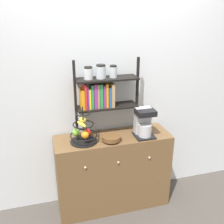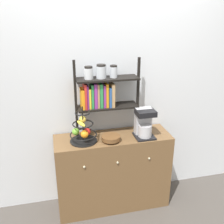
% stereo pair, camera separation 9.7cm
% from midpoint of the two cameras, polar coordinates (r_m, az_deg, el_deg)
% --- Properties ---
extents(ground_plane, '(12.00, 12.00, 0.00)m').
position_cam_midpoint_polar(ground_plane, '(3.08, 2.06, -21.46)').
color(ground_plane, '#47423D').
extents(wall_back, '(7.00, 0.05, 2.60)m').
position_cam_midpoint_polar(wall_back, '(2.80, 0.03, 4.88)').
color(wall_back, silver).
rests_on(wall_back, ground_plane).
extents(sideboard, '(1.22, 0.41, 0.86)m').
position_cam_midpoint_polar(sideboard, '(2.96, 1.14, -12.83)').
color(sideboard, brown).
rests_on(sideboard, ground_plane).
extents(coffee_maker, '(0.20, 0.20, 0.30)m').
position_cam_midpoint_polar(coffee_maker, '(2.72, 8.02, -2.45)').
color(coffee_maker, black).
rests_on(coffee_maker, sideboard).
extents(fruit_stand, '(0.27, 0.27, 0.37)m').
position_cam_midpoint_polar(fruit_stand, '(2.60, -5.30, -4.07)').
color(fruit_stand, black).
rests_on(fruit_stand, sideboard).
extents(wooden_bowl, '(0.19, 0.19, 0.06)m').
position_cam_midpoint_polar(wooden_bowl, '(2.64, 0.81, -5.67)').
color(wooden_bowl, brown).
rests_on(wooden_bowl, sideboard).
extents(shelf_hutch, '(0.67, 0.20, 0.80)m').
position_cam_midpoint_polar(shelf_hutch, '(2.64, -1.37, 4.52)').
color(shelf_hutch, black).
rests_on(shelf_hutch, sideboard).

